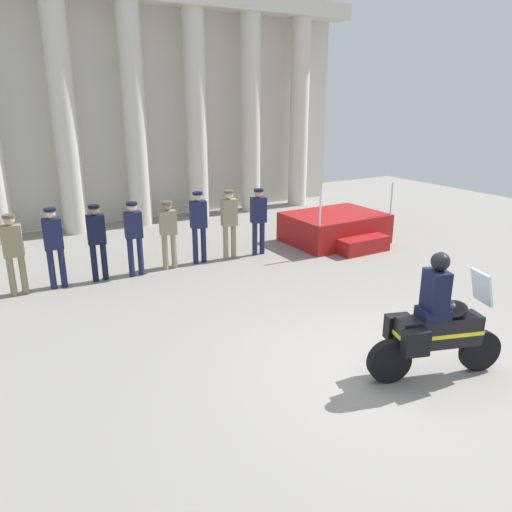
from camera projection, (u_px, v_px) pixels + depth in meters
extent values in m
plane|color=gray|center=(385.00, 370.00, 7.42)|extent=(28.00, 28.00, 0.00)
cube|color=beige|center=(155.00, 98.00, 16.10)|extent=(13.80, 0.30, 7.72)
cylinder|color=beige|center=(64.00, 121.00, 14.03)|extent=(0.68, 0.68, 6.50)
cylinder|color=beige|center=(135.00, 119.00, 15.02)|extent=(0.68, 0.68, 6.50)
cylinder|color=beige|center=(196.00, 118.00, 16.01)|extent=(0.68, 0.68, 6.50)
cylinder|color=beige|center=(251.00, 117.00, 16.99)|extent=(0.68, 0.68, 6.50)
cylinder|color=beige|center=(299.00, 116.00, 17.98)|extent=(0.68, 0.68, 6.50)
cube|color=#A51919|center=(334.00, 228.00, 13.94)|extent=(2.60, 1.94, 0.80)
cube|color=#A51919|center=(364.00, 245.00, 13.00)|extent=(1.43, 0.50, 0.40)
cylinder|color=silver|center=(320.00, 208.00, 12.35)|extent=(0.05, 0.05, 0.90)
cylinder|color=silver|center=(392.00, 199.00, 13.54)|extent=(0.05, 0.05, 0.90)
cylinder|color=#847A5B|center=(12.00, 277.00, 10.10)|extent=(0.13, 0.13, 0.83)
cylinder|color=#847A5B|center=(23.00, 275.00, 10.21)|extent=(0.13, 0.13, 0.83)
cube|color=#847A5B|center=(12.00, 241.00, 9.93)|extent=(0.41, 0.27, 0.65)
sphere|color=tan|center=(9.00, 220.00, 9.80)|extent=(0.21, 0.21, 0.21)
cylinder|color=#4F4937|center=(8.00, 216.00, 9.77)|extent=(0.24, 0.24, 0.06)
cylinder|color=#191E42|center=(52.00, 269.00, 10.46)|extent=(0.13, 0.13, 0.87)
cylinder|color=#191E42|center=(63.00, 268.00, 10.57)|extent=(0.13, 0.13, 0.87)
cube|color=#191E42|center=(53.00, 234.00, 10.28)|extent=(0.41, 0.27, 0.65)
sphere|color=beige|center=(50.00, 214.00, 10.15)|extent=(0.21, 0.21, 0.21)
cylinder|color=black|center=(50.00, 210.00, 10.13)|extent=(0.24, 0.24, 0.06)
cylinder|color=black|center=(94.00, 263.00, 10.90)|extent=(0.13, 0.13, 0.85)
cylinder|color=black|center=(104.00, 261.00, 11.00)|extent=(0.13, 0.13, 0.85)
cube|color=black|center=(96.00, 230.00, 10.72)|extent=(0.41, 0.27, 0.64)
sphere|color=#997056|center=(94.00, 210.00, 10.59)|extent=(0.21, 0.21, 0.21)
cylinder|color=black|center=(94.00, 207.00, 10.57)|extent=(0.24, 0.24, 0.06)
cylinder|color=#191E42|center=(131.00, 258.00, 11.18)|extent=(0.13, 0.13, 0.90)
cylinder|color=#191E42|center=(140.00, 256.00, 11.29)|extent=(0.13, 0.13, 0.90)
cube|color=#191E42|center=(133.00, 225.00, 11.01)|extent=(0.41, 0.27, 0.59)
sphere|color=beige|center=(132.00, 207.00, 10.89)|extent=(0.21, 0.21, 0.21)
cylinder|color=black|center=(132.00, 204.00, 10.86)|extent=(0.24, 0.24, 0.06)
cylinder|color=gray|center=(165.00, 252.00, 11.65)|extent=(0.13, 0.13, 0.84)
cylinder|color=gray|center=(174.00, 251.00, 11.76)|extent=(0.13, 0.13, 0.84)
cube|color=gray|center=(168.00, 223.00, 11.49)|extent=(0.41, 0.27, 0.56)
sphere|color=#997056|center=(167.00, 206.00, 11.37)|extent=(0.21, 0.21, 0.21)
cylinder|color=brown|center=(167.00, 203.00, 11.35)|extent=(0.24, 0.24, 0.06)
cylinder|color=#191E42|center=(195.00, 246.00, 12.07)|extent=(0.13, 0.13, 0.89)
cylinder|color=#191E42|center=(204.00, 245.00, 12.18)|extent=(0.13, 0.13, 0.89)
cube|color=#191E42|center=(198.00, 214.00, 11.89)|extent=(0.41, 0.27, 0.65)
sphere|color=beige|center=(198.00, 197.00, 11.76)|extent=(0.21, 0.21, 0.21)
cylinder|color=black|center=(198.00, 193.00, 11.73)|extent=(0.24, 0.24, 0.06)
cylinder|color=gray|center=(226.00, 243.00, 12.41)|extent=(0.13, 0.13, 0.86)
cylinder|color=gray|center=(233.00, 241.00, 12.51)|extent=(0.13, 0.13, 0.86)
cube|color=gray|center=(229.00, 212.00, 12.23)|extent=(0.41, 0.27, 0.66)
sphere|color=beige|center=(229.00, 195.00, 12.10)|extent=(0.21, 0.21, 0.21)
cylinder|color=brown|center=(229.00, 192.00, 12.07)|extent=(0.24, 0.24, 0.06)
cylinder|color=#191E42|center=(255.00, 239.00, 12.73)|extent=(0.13, 0.13, 0.85)
cylinder|color=#191E42|center=(262.00, 238.00, 12.83)|extent=(0.13, 0.13, 0.85)
cube|color=#191E42|center=(259.00, 210.00, 12.55)|extent=(0.41, 0.27, 0.64)
sphere|color=tan|center=(259.00, 193.00, 12.42)|extent=(0.21, 0.21, 0.21)
cylinder|color=black|center=(259.00, 190.00, 12.40)|extent=(0.24, 0.24, 0.06)
cylinder|color=black|center=(480.00, 351.00, 7.34)|extent=(0.64, 0.30, 0.64)
cylinder|color=black|center=(389.00, 361.00, 7.05)|extent=(0.65, 0.34, 0.64)
cube|color=black|center=(438.00, 331.00, 7.07)|extent=(1.28, 0.70, 0.44)
ellipsoid|color=black|center=(451.00, 309.00, 7.01)|extent=(0.59, 0.47, 0.26)
cube|color=yellow|center=(438.00, 332.00, 7.08)|extent=(1.30, 0.71, 0.06)
cube|color=silver|center=(482.00, 287.00, 7.00)|extent=(0.28, 0.43, 0.47)
cube|color=black|center=(397.00, 326.00, 7.21)|extent=(0.40, 0.29, 0.36)
cube|color=black|center=(416.00, 343.00, 6.73)|extent=(0.40, 0.29, 0.36)
cube|color=black|center=(433.00, 313.00, 6.96)|extent=(0.49, 0.45, 0.14)
cube|color=black|center=(436.00, 290.00, 6.85)|extent=(0.36, 0.42, 0.56)
sphere|color=black|center=(440.00, 262.00, 6.73)|extent=(0.26, 0.26, 0.26)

